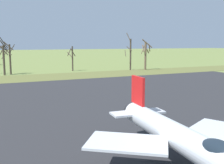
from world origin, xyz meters
TOP-DOWN VIEW (x-y plane):
  - asphalt_apron at (0.00, 16.26)m, footprint 83.37×54.21m
  - grass_verge_strip at (0.00, 49.37)m, footprint 143.37×12.00m
  - jet_fighter_front_right at (-0.69, 3.49)m, footprint 10.39×15.20m
  - bare_tree_left_of_center at (-6.53, 56.94)m, footprint 2.90×3.11m
  - bare_tree_center at (-5.20, 57.85)m, footprint 3.01×3.66m
  - bare_tree_right_of_center at (9.80, 59.46)m, footprint 1.99×2.65m
  - bare_tree_far_right at (24.22, 55.10)m, footprint 2.07×2.98m
  - bare_tree_backdrop_extra at (28.20, 53.83)m, footprint 3.33×2.92m

SIDE VIEW (x-z plane):
  - asphalt_apron at x=0.00m, z-range 0.00..0.05m
  - grass_verge_strip at x=0.00m, z-range 0.00..0.06m
  - jet_fighter_front_right at x=-0.69m, z-range -0.29..4.44m
  - bare_tree_right_of_center at x=9.80m, z-range 0.34..6.63m
  - bare_tree_center at x=-5.20m, z-range 0.25..7.69m
  - bare_tree_left_of_center at x=-6.53m, z-range -0.10..8.33m
  - bare_tree_backdrop_extra at x=28.20m, z-range 0.24..8.37m
  - bare_tree_far_right at x=24.22m, z-range -0.41..9.35m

